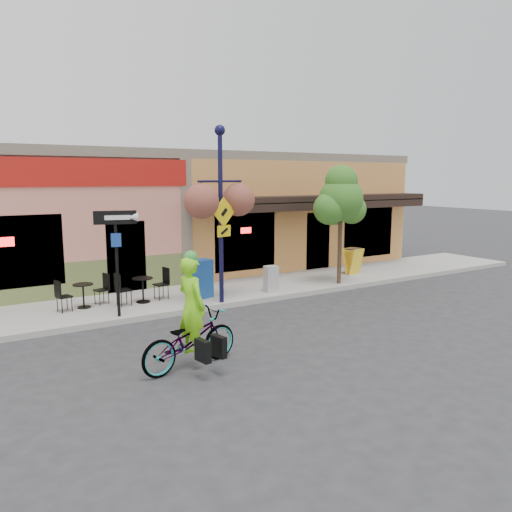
# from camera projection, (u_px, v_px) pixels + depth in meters

# --- Properties ---
(ground) EXTENTS (90.00, 90.00, 0.00)m
(ground) POSITION_uv_depth(u_px,v_px,m) (270.00, 307.00, 14.03)
(ground) COLOR #2D2D30
(ground) RESTS_ON ground
(sidewalk) EXTENTS (24.00, 3.00, 0.15)m
(sidewalk) POSITION_uv_depth(u_px,v_px,m) (235.00, 291.00, 15.70)
(sidewalk) COLOR #9E9B93
(sidewalk) RESTS_ON ground
(curb) EXTENTS (24.00, 0.12, 0.15)m
(curb) POSITION_uv_depth(u_px,v_px,m) (260.00, 300.00, 14.48)
(curb) COLOR #A8A59E
(curb) RESTS_ON ground
(building) EXTENTS (18.20, 8.20, 4.50)m
(building) POSITION_uv_depth(u_px,v_px,m) (168.00, 212.00, 19.99)
(building) COLOR #DC816D
(building) RESTS_ON ground
(bicycle) EXTENTS (2.20, 1.13, 1.10)m
(bicycle) POSITION_uv_depth(u_px,v_px,m) (190.00, 340.00, 9.47)
(bicycle) COLOR #9A1A0E
(bicycle) RESTS_ON ground
(cyclist_rider) EXTENTS (0.58, 0.77, 1.91)m
(cyclist_rider) POSITION_uv_depth(u_px,v_px,m) (192.00, 319.00, 9.43)
(cyclist_rider) COLOR #84EE19
(cyclist_rider) RESTS_ON ground
(lamp_post) EXTENTS (1.65, 0.98, 4.85)m
(lamp_post) POSITION_uv_depth(u_px,v_px,m) (221.00, 216.00, 13.60)
(lamp_post) COLOR #121238
(lamp_post) RESTS_ON sidewalk
(one_way_sign) EXTENTS (1.04, 0.46, 2.66)m
(one_way_sign) POSITION_uv_depth(u_px,v_px,m) (117.00, 264.00, 12.35)
(one_way_sign) COLOR black
(one_way_sign) RESTS_ON sidewalk
(cafe_set_left) EXTENTS (1.55, 1.05, 0.85)m
(cafe_set_left) POSITION_uv_depth(u_px,v_px,m) (83.00, 292.00, 13.30)
(cafe_set_left) COLOR black
(cafe_set_left) RESTS_ON sidewalk
(cafe_set_right) EXTENTS (1.62, 0.98, 0.91)m
(cafe_set_right) POSITION_uv_depth(u_px,v_px,m) (143.00, 286.00, 13.88)
(cafe_set_right) COLOR black
(cafe_set_right) RESTS_ON sidewalk
(newspaper_box_blue) EXTENTS (0.57, 0.52, 1.11)m
(newspaper_box_blue) POSITION_uv_depth(u_px,v_px,m) (202.00, 278.00, 14.47)
(newspaper_box_blue) COLOR #194B99
(newspaper_box_blue) RESTS_ON sidewalk
(newspaper_box_grey) EXTENTS (0.41, 0.38, 0.80)m
(newspaper_box_grey) POSITION_uv_depth(u_px,v_px,m) (271.00, 279.00, 15.20)
(newspaper_box_grey) COLOR #A9A9A9
(newspaper_box_grey) RESTS_ON sidewalk
(street_tree) EXTENTS (1.74, 1.74, 3.91)m
(street_tree) POSITION_uv_depth(u_px,v_px,m) (340.00, 224.00, 16.17)
(street_tree) COLOR #3D7A26
(street_tree) RESTS_ON sidewalk
(sandwich_board) EXTENTS (0.62, 0.50, 0.94)m
(sandwich_board) POSITION_uv_depth(u_px,v_px,m) (357.00, 262.00, 17.87)
(sandwich_board) COLOR yellow
(sandwich_board) RESTS_ON sidewalk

